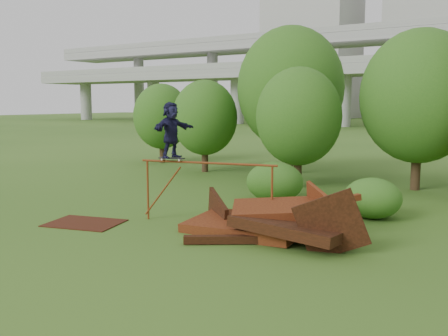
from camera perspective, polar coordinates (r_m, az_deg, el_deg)
The scene contains 15 objects.
ground at distance 12.93m, azimuth -1.89°, elevation -8.28°, with size 240.00×240.00×0.00m, color #2D5116.
scrap_pile at distance 13.29m, azimuth 5.18°, elevation -6.18°, with size 5.46×3.62×1.86m.
grind_rail at distance 14.34m, azimuth -1.94°, elevation -0.96°, with size 4.03×1.06×1.83m.
skateboard at distance 14.72m, azimuth -6.02°, elevation 1.12°, with size 0.80×0.39×0.08m.
skater at distance 14.65m, azimuth -6.06°, elevation 4.36°, with size 1.51×0.48×1.63m, color #181737.
flat_plate at distance 15.22m, azimuth -15.64°, elevation -6.08°, with size 2.08×1.48×0.03m, color #39180C.
tree_0 at distance 25.26m, azimuth -2.21°, elevation 5.76°, with size 3.30×3.30×4.65m.
tree_1 at distance 24.67m, azimuth 7.60°, elevation 9.04°, with size 5.16×5.16×7.17m.
tree_2 at distance 20.84m, azimuth 8.54°, elevation 5.83°, with size 3.53×3.53×4.97m.
tree_3 at distance 21.37m, azimuth 21.43°, elevation 7.62°, with size 4.62×4.62×6.41m.
tree_6 at distance 29.36m, azimuth -7.13°, elevation 5.87°, with size 3.30×3.30×4.60m.
shrub_left at distance 17.84m, azimuth 5.82°, elevation -1.58°, with size 2.06×1.90×1.43m, color #1A4913.
shrub_right at distance 15.86m, azimuth 16.60°, elevation -3.32°, with size 1.76×1.62×1.25m, color #1A4913.
building_left at distance 115.32m, azimuth 10.09°, elevation 14.37°, with size 18.00×16.00×35.00m, color #9E9E99.
building_right at distance 115.03m, azimuth 21.84°, elevation 12.22°, with size 14.00×14.00×28.00m, color #9E9E99.
Camera 1 is at (7.14, -10.19, 3.52)m, focal length 40.00 mm.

